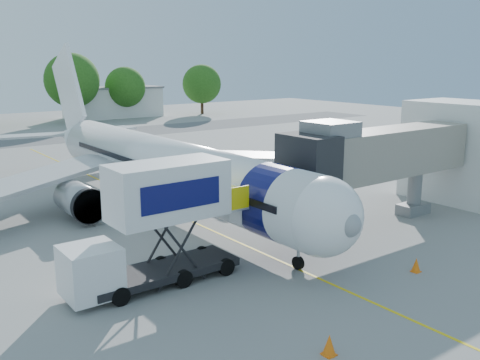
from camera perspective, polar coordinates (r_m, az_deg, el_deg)
ground at (r=33.39m, az=-4.97°, el=-4.51°), size 160.00×160.00×0.00m
guidance_line at (r=33.39m, az=-4.97°, el=-4.50°), size 0.15×70.00×0.01m
taxiway_strip at (r=71.86m, az=-22.97°, el=3.79°), size 120.00×10.00×0.01m
aircraft at (r=36.15m, az=-8.51°, el=1.54°), size 34.17×37.73×11.35m
jet_bridge at (r=32.36m, az=13.79°, el=2.53°), size 13.90×3.20×6.60m
terminal_stub at (r=41.06m, az=23.16°, el=2.77°), size 5.00×8.00×7.00m
catering_hiloader at (r=23.80m, az=-9.03°, el=-4.78°), size 8.50×2.44×5.50m
safety_cone_a at (r=26.97m, az=18.27°, el=-8.62°), size 0.44×0.44×0.70m
safety_cone_b at (r=19.24m, az=9.50°, el=-16.99°), size 0.48×0.48×0.76m
outbuilding_right at (r=97.49m, az=-13.36°, el=8.10°), size 16.40×7.40×5.30m
tree_e at (r=90.40m, az=-17.48°, el=10.10°), size 8.65×8.65×11.03m
tree_f at (r=95.15m, az=-12.15°, el=9.67°), size 6.89×6.89×8.78m
tree_g at (r=100.78m, az=-4.10°, el=10.18°), size 7.15×7.15×9.12m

